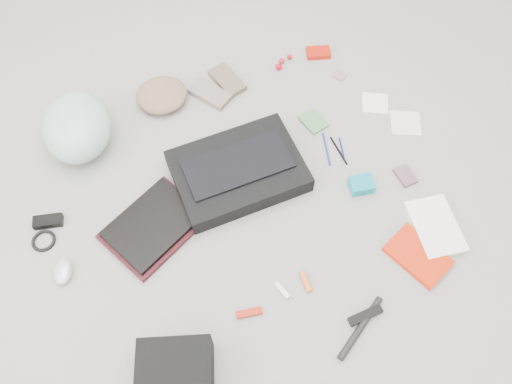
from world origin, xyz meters
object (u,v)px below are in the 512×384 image
camera_bag (176,367)px  book_red (418,256)px  messenger_bag (238,171)px  bike_helmet (77,127)px  accordion_wallet (361,185)px  laptop (153,224)px

camera_bag → book_red: 0.93m
messenger_bag → book_red: size_ratio=2.25×
bike_helmet → book_red: (0.91, -1.06, -0.09)m
bike_helmet → camera_bag: bearing=-72.8°
camera_bag → accordion_wallet: (0.90, 0.30, -0.05)m
camera_bag → book_red: camera_bag is taller
laptop → book_red: bearing=-55.1°
laptop → book_red: (0.80, -0.55, -0.02)m
messenger_bag → book_red: 0.74m
laptop → accordion_wallet: (0.78, -0.21, -0.01)m
messenger_bag → book_red: messenger_bag is taller
messenger_bag → camera_bag: camera_bag is taller
messenger_bag → bike_helmet: bike_helmet is taller
accordion_wallet → messenger_bag: bearing=162.4°
messenger_bag → accordion_wallet: 0.48m
messenger_bag → laptop: size_ratio=1.53×
messenger_bag → bike_helmet: bearing=142.5°
laptop → accordion_wallet: 0.81m
messenger_bag → accordion_wallet: messenger_bag is taller
bike_helmet → book_red: 1.40m
bike_helmet → accordion_wallet: (0.89, -0.72, -0.08)m
accordion_wallet → camera_bag: bearing=-145.3°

